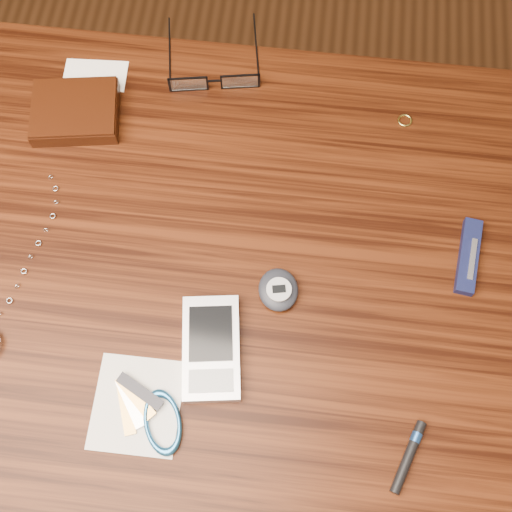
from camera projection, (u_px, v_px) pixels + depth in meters
The scene contains 10 objects.
ground at pixel (236, 387), 1.48m from camera, with size 3.80×3.80×0.00m, color #472814.
desk at pixel (223, 300), 0.88m from camera, with size 1.00×0.70×0.75m.
wallet_and_card at pixel (76, 111), 0.86m from camera, with size 0.13×0.15×0.02m.
eyeglasses at pixel (214, 79), 0.88m from camera, with size 0.15×0.15×0.03m.
gold_ring at pixel (405, 120), 0.86m from camera, with size 0.02×0.02×0.00m, color tan.
pda_phone at pixel (211, 348), 0.74m from camera, with size 0.08×0.13×0.02m.
pedometer at pixel (278, 290), 0.77m from camera, with size 0.06×0.06×0.02m.
notepad_keys at pixel (150, 413), 0.72m from camera, with size 0.12×0.11×0.01m.
pocket_knife at pixel (469, 256), 0.79m from camera, with size 0.03×0.10×0.01m.
black_blue_pen at pixel (409, 454), 0.70m from camera, with size 0.04×0.08×0.01m.
Camera 1 is at (0.08, -0.26, 1.49)m, focal length 45.00 mm.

